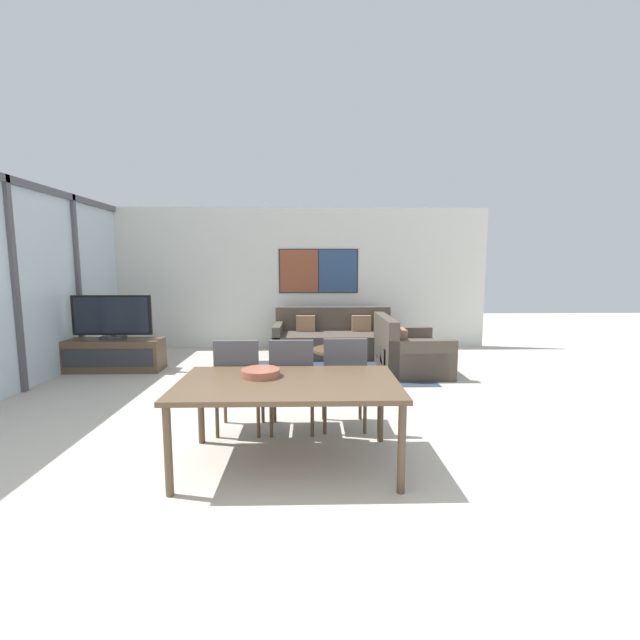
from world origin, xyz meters
TOP-DOWN VIEW (x-y plane):
  - ground_plane at (0.00, 0.00)m, footprint 24.00×24.00m
  - wall_back at (0.02, 6.05)m, footprint 7.91×0.09m
  - window_wall_left at (-3.45, 3.03)m, footprint 0.07×6.05m
  - area_rug at (0.84, 3.93)m, footprint 2.75×1.69m
  - tv_console at (-2.72, 4.14)m, footprint 1.50×0.48m
  - television at (-2.72, 4.14)m, footprint 1.24×0.20m
  - sofa_main at (0.84, 5.29)m, footprint 2.21×1.00m
  - sofa_side at (1.92, 4.06)m, footprint 1.00×1.43m
  - coffee_table at (0.84, 3.93)m, footprint 0.82×0.82m
  - dining_table at (0.21, 0.84)m, footprint 1.82×1.06m
  - dining_chair_left at (-0.31, 1.54)m, footprint 0.46×0.46m
  - dining_chair_centre at (0.21, 1.54)m, footprint 0.46×0.46m
  - dining_chair_right at (0.74, 1.61)m, footprint 0.46×0.46m
  - fruit_bowl at (-0.03, 0.99)m, footprint 0.33×0.33m

SIDE VIEW (x-z plane):
  - ground_plane at x=0.00m, z-range 0.00..0.00m
  - area_rug at x=0.84m, z-range 0.00..0.01m
  - tv_console at x=-2.72m, z-range 0.00..0.51m
  - sofa_main at x=0.84m, z-range -0.16..0.71m
  - sofa_side at x=1.92m, z-range -0.16..0.71m
  - coffee_table at x=0.84m, z-range 0.10..0.48m
  - dining_chair_left at x=-0.31m, z-range 0.06..1.02m
  - dining_chair_centre at x=0.21m, z-range 0.06..1.02m
  - dining_chair_right at x=0.74m, z-range 0.06..1.02m
  - dining_table at x=0.21m, z-range 0.30..1.03m
  - fruit_bowl at x=-0.03m, z-range 0.73..0.79m
  - television at x=-2.72m, z-range 0.51..1.21m
  - wall_back at x=0.02m, z-range 0.01..2.81m
  - window_wall_left at x=-3.45m, z-range 0.13..2.93m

